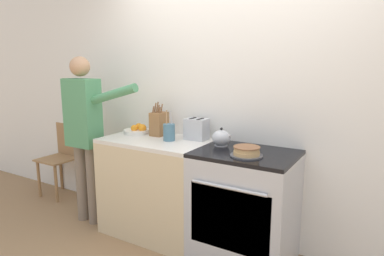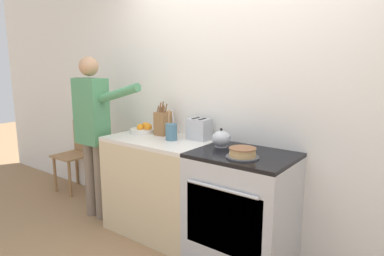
# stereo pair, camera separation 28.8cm
# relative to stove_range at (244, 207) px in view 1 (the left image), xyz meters

# --- Properties ---
(wall_back) EXTENTS (8.00, 0.04, 2.60)m
(wall_back) POSITION_rel_stove_range_xyz_m (-0.25, 0.33, 0.84)
(wall_back) COLOR silver
(wall_back) RESTS_ON ground_plane
(counter_cabinet) EXTENTS (0.99, 0.61, 0.92)m
(counter_cabinet) POSITION_rel_stove_range_xyz_m (-0.89, 0.00, -0.00)
(counter_cabinet) COLOR beige
(counter_cabinet) RESTS_ON ground_plane
(stove_range) EXTENTS (0.78, 0.64, 0.92)m
(stove_range) POSITION_rel_stove_range_xyz_m (0.00, 0.00, 0.00)
(stove_range) COLOR #B7BABF
(stove_range) RESTS_ON ground_plane
(layer_cake) EXTENTS (0.25, 0.25, 0.07)m
(layer_cake) POSITION_rel_stove_range_xyz_m (0.05, -0.11, 0.50)
(layer_cake) COLOR #4C4C51
(layer_cake) RESTS_ON stove_range
(tea_kettle) EXTENTS (0.19, 0.16, 0.16)m
(tea_kettle) POSITION_rel_stove_range_xyz_m (-0.26, 0.09, 0.53)
(tea_kettle) COLOR #B7BABF
(tea_kettle) RESTS_ON stove_range
(knife_block) EXTENTS (0.13, 0.16, 0.32)m
(knife_block) POSITION_rel_stove_range_xyz_m (-0.96, 0.15, 0.58)
(knife_block) COLOR olive
(knife_block) RESTS_ON counter_cabinet
(utensil_crock) EXTENTS (0.11, 0.11, 0.28)m
(utensil_crock) POSITION_rel_stove_range_xyz_m (-0.75, 0.02, 0.54)
(utensil_crock) COLOR #477084
(utensil_crock) RESTS_ON counter_cabinet
(fruit_bowl) EXTENTS (0.25, 0.25, 0.10)m
(fruit_bowl) POSITION_rel_stove_range_xyz_m (-1.20, 0.11, 0.49)
(fruit_bowl) COLOR silver
(fruit_bowl) RESTS_ON counter_cabinet
(toaster) EXTENTS (0.21, 0.14, 0.20)m
(toaster) POSITION_rel_stove_range_xyz_m (-0.56, 0.18, 0.56)
(toaster) COLOR #B7BABF
(toaster) RESTS_ON counter_cabinet
(person_baker) EXTENTS (0.94, 0.20, 1.67)m
(person_baker) POSITION_rel_stove_range_xyz_m (-1.63, -0.18, 0.54)
(person_baker) COLOR #7A6B5B
(person_baker) RESTS_ON ground_plane
(dining_chair) EXTENTS (0.40, 0.40, 0.87)m
(dining_chair) POSITION_rel_stove_range_xyz_m (-2.48, 0.21, 0.04)
(dining_chair) COLOR #997047
(dining_chair) RESTS_ON ground_plane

